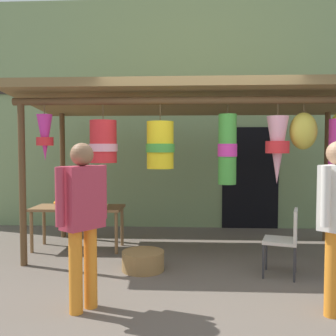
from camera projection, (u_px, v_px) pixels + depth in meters
ground_plane at (199, 268)px, 5.00m from camera, size 30.00×30.00×0.00m
shop_facade at (196, 115)px, 7.60m from camera, size 11.19×0.29×4.52m
market_stall_canopy at (204, 114)px, 5.49m from camera, size 5.09×2.14×2.48m
display_table at (78, 211)px, 5.95m from camera, size 1.40×0.60×0.67m
flower_heap_on_table at (80, 202)px, 5.96m from camera, size 0.80×0.56×0.13m
folding_chair at (287, 236)px, 4.67m from camera, size 0.50×0.50×0.84m
wicker_basket_by_table at (143, 261)px, 4.93m from camera, size 0.55×0.55×0.25m
vendor_in_orange at (83, 212)px, 3.67m from camera, size 0.41×0.49×1.64m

